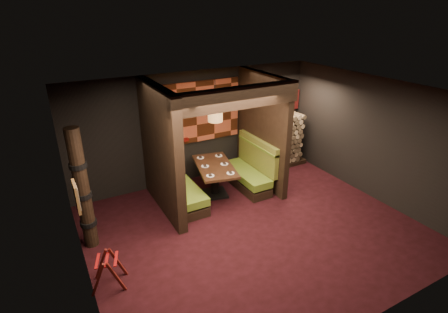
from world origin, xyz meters
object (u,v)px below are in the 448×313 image
(pendant_lamp, at_px, (215,112))
(totem_column, at_px, (83,191))
(booth_bench_left, at_px, (180,189))
(firewood_stack, at_px, (277,141))
(booth_bench_right, at_px, (249,172))
(luggage_rack, at_px, (108,269))
(dining_table, at_px, (215,174))

(pendant_lamp, height_order, totem_column, pendant_lamp)
(booth_bench_left, distance_m, totem_column, 2.30)
(pendant_lamp, distance_m, firewood_stack, 2.81)
(booth_bench_right, height_order, pendant_lamp, pendant_lamp)
(booth_bench_right, bearing_deg, luggage_rack, -155.19)
(totem_column, height_order, firewood_stack, totem_column)
(booth_bench_left, relative_size, dining_table, 0.97)
(booth_bench_right, bearing_deg, booth_bench_left, 180.00)
(dining_table, xyz_separation_m, firewood_stack, (2.34, 0.69, 0.19))
(dining_table, bearing_deg, luggage_rack, -148.12)
(booth_bench_right, distance_m, dining_table, 0.99)
(totem_column, bearing_deg, booth_bench_right, 7.86)
(totem_column, bearing_deg, booth_bench_left, 14.75)
(dining_table, bearing_deg, pendant_lamp, -90.00)
(pendant_lamp, bearing_deg, dining_table, 90.00)
(luggage_rack, distance_m, firewood_stack, 5.84)
(dining_table, relative_size, luggage_rack, 2.47)
(booth_bench_left, xyz_separation_m, booth_bench_right, (1.89, 0.00, 0.00))
(booth_bench_left, height_order, pendant_lamp, pendant_lamp)
(luggage_rack, xyz_separation_m, totem_column, (-0.08, 1.25, 0.88))
(booth_bench_left, relative_size, firewood_stack, 0.92)
(booth_bench_right, relative_size, luggage_rack, 2.40)
(dining_table, bearing_deg, totem_column, -169.37)
(booth_bench_right, xyz_separation_m, totem_column, (-3.98, -0.55, 0.79))
(dining_table, relative_size, pendant_lamp, 1.73)
(booth_bench_right, relative_size, firewood_stack, 0.92)
(pendant_lamp, bearing_deg, booth_bench_left, 177.66)
(booth_bench_right, xyz_separation_m, pendant_lamp, (-0.98, -0.04, 1.73))
(pendant_lamp, bearing_deg, firewood_stack, 17.52)
(dining_table, distance_m, pendant_lamp, 1.57)
(luggage_rack, relative_size, totem_column, 0.28)
(luggage_rack, bearing_deg, dining_table, 31.88)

